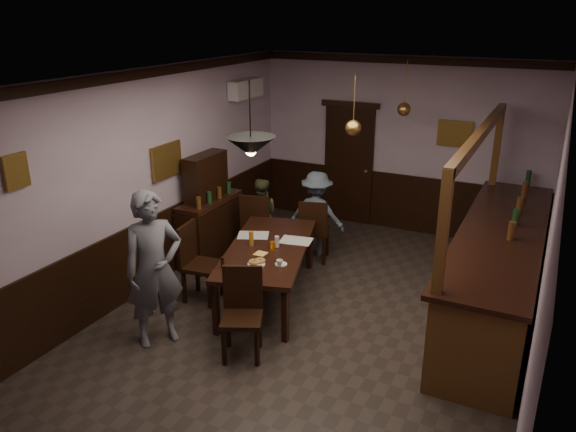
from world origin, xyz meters
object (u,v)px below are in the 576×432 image
Objects in this scene: bar_counter at (498,269)px; pendant_iron at (251,146)px; sideboard at (210,218)px; person_standing at (154,269)px; coffee_cup at (280,263)px; chair_far_right at (314,228)px; soda_can at (273,246)px; person_seated_left at (261,215)px; chair_near at (242,308)px; chair_side at (196,259)px; chair_far_left at (257,223)px; person_seated_right at (317,214)px; pendant_brass_far at (404,109)px; pendant_brass_mid at (353,128)px; dining_table at (268,251)px.

bar_counter is 3.53m from pendant_iron.
sideboard is 4.21m from bar_counter.
person_standing reaches higher than coffee_cup.
soda_can is at bearing 76.74° from chair_far_right.
bar_counter is (3.65, -0.40, -0.00)m from person_seated_left.
chair_near is 1.80m from pendant_iron.
chair_side is at bearing -158.94° from bar_counter.
sideboard reaches higher than chair_far_left.
pendant_brass_far is (1.10, 0.66, 1.62)m from person_seated_right.
sideboard is at bearing 137.16° from pendant_iron.
chair_far_left is 2.45m from pendant_brass_mid.
sideboard reaches higher than chair_side.
chair_far_left is 2.81m from pendant_brass_far.
pendant_brass_far reaches higher than person_seated_right.
chair_far_left is at bearing 1.86° from chair_far_right.
person_seated_left is 2.75m from pendant_brass_far.
chair_far_left is at bearing 28.42° from sideboard.
person_seated_left is 1.49× the size of pendant_brass_far.
coffee_cup is at bearing -98.27° from chair_side.
chair_far_right is at bearing 21.74° from sideboard.
bar_counter is at bearing 157.50° from chair_far_right.
soda_can is at bearing -158.96° from bar_counter.
chair_far_right is at bearing 71.36° from chair_near.
chair_side is at bearing -148.53° from pendant_brass_mid.
person_seated_left reaches higher than chair_near.
pendant_brass_far is at bearing 142.21° from bar_counter.
pendant_iron is (0.22, -0.77, 1.60)m from dining_table.
chair_near is 3.30m from bar_counter.
pendant_iron and pendant_brass_far have the same top height.
dining_table is 0.18m from soda_can.
chair_side is 1.12m from person_standing.
dining_table is 2.26× the size of chair_far_left.
dining_table is 1.60m from sideboard.
chair_far_left is 1.53m from chair_side.
sideboard is at bearing 26.68° from person_seated_right.
person_seated_right is 17.06× the size of coffee_cup.
person_standing is (0.19, -1.05, 0.34)m from chair_side.
coffee_cup is 0.10× the size of pendant_iron.
coffee_cup is at bearing -33.63° from sideboard.
pendant_brass_mid is at bearing 127.55° from person_seated_right.
pendant_brass_far is (0.99, 2.34, 1.49)m from soda_can.
pendant_iron is at bearing 80.06° from chair_near.
chair_far_right is 0.98× the size of chair_near.
dining_table is 1.35m from chair_far_right.
chair_side is 3.75m from pendant_brass_far.
coffee_cup is at bearing 57.59° from pendant_iron.
soda_can is (0.89, -1.16, 0.23)m from chair_far_left.
chair_near is (0.28, -2.61, 0.01)m from chair_far_right.
person_seated_right is (0.00, 1.61, -0.00)m from dining_table.
person_seated_left is 2.24m from coffee_cup.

